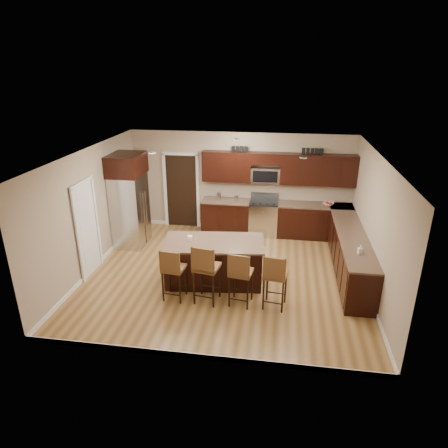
% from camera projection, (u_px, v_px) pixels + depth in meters
% --- Properties ---
extents(floor, '(6.00, 6.00, 0.00)m').
position_uv_depth(floor, '(225.00, 275.00, 8.83)').
color(floor, olive).
rests_on(floor, ground).
extents(ceiling, '(6.00, 6.00, 0.00)m').
position_uv_depth(ceiling, '(226.00, 154.00, 7.83)').
color(ceiling, silver).
rests_on(ceiling, wall_back).
extents(wall_back, '(6.00, 0.00, 6.00)m').
position_uv_depth(wall_back, '(240.00, 182.00, 10.86)').
color(wall_back, tan).
rests_on(wall_back, floor).
extents(wall_left, '(0.00, 5.50, 5.50)m').
position_uv_depth(wall_left, '(90.00, 211.00, 8.75)').
color(wall_left, tan).
rests_on(wall_left, floor).
extents(wall_right, '(0.00, 5.50, 5.50)m').
position_uv_depth(wall_right, '(375.00, 226.00, 7.91)').
color(wall_right, tan).
rests_on(wall_right, floor).
extents(base_cabinets, '(4.02, 3.96, 0.92)m').
position_uv_depth(base_cabinets, '(311.00, 235.00, 9.72)').
color(base_cabinets, black).
rests_on(base_cabinets, floor).
extents(upper_cabinets, '(4.00, 0.33, 0.80)m').
position_uv_depth(upper_cabinets, '(280.00, 168.00, 10.38)').
color(upper_cabinets, black).
rests_on(upper_cabinets, wall_back).
extents(range, '(0.76, 0.64, 1.11)m').
position_uv_depth(range, '(264.00, 218.00, 10.81)').
color(range, silver).
rests_on(range, floor).
extents(microwave, '(0.76, 0.31, 0.40)m').
position_uv_depth(microwave, '(265.00, 175.00, 10.53)').
color(microwave, silver).
rests_on(microwave, upper_cabinets).
extents(doorway, '(0.85, 0.03, 2.06)m').
position_uv_depth(doorway, '(182.00, 191.00, 11.19)').
color(doorway, black).
rests_on(doorway, floor).
extents(pantry_door, '(0.03, 0.80, 2.04)m').
position_uv_depth(pantry_door, '(87.00, 230.00, 8.59)').
color(pantry_door, white).
rests_on(pantry_door, floor).
extents(letter_decor, '(2.20, 0.03, 0.15)m').
position_uv_depth(letter_decor, '(275.00, 150.00, 10.23)').
color(letter_decor, black).
rests_on(letter_decor, upper_cabinets).
extents(island, '(2.18, 1.31, 0.92)m').
position_uv_depth(island, '(214.00, 263.00, 8.45)').
color(island, black).
rests_on(island, floor).
extents(stool_left, '(0.45, 0.45, 1.10)m').
position_uv_depth(stool_left, '(173.00, 269.00, 7.67)').
color(stool_left, brown).
rests_on(stool_left, floor).
extents(stool_mid, '(0.52, 0.52, 1.22)m').
position_uv_depth(stool_mid, '(205.00, 268.00, 7.55)').
color(stool_mid, brown).
rests_on(stool_mid, floor).
extents(stool_right, '(0.47, 0.47, 1.12)m').
position_uv_depth(stool_right, '(240.00, 273.00, 7.48)').
color(stool_right, brown).
rests_on(stool_right, floor).
extents(refrigerator, '(0.79, 0.98, 2.35)m').
position_uv_depth(refrigerator, '(129.00, 200.00, 9.94)').
color(refrigerator, silver).
rests_on(refrigerator, floor).
extents(floor_mat, '(0.96, 0.64, 0.01)m').
position_uv_depth(floor_mat, '(248.00, 240.00, 10.60)').
color(floor_mat, brown).
rests_on(floor_mat, floor).
extents(fruit_bowl, '(0.37, 0.37, 0.07)m').
position_uv_depth(fruit_bowl, '(328.00, 204.00, 10.40)').
color(fruit_bowl, silver).
rests_on(fruit_bowl, base_cabinets).
extents(soap_bottle, '(0.09, 0.09, 0.18)m').
position_uv_depth(soap_bottle, '(360.00, 250.00, 7.71)').
color(soap_bottle, '#B2B2B2').
rests_on(soap_bottle, base_cabinets).
extents(canister_tall, '(0.12, 0.12, 0.20)m').
position_uv_depth(canister_tall, '(219.00, 196.00, 10.78)').
color(canister_tall, silver).
rests_on(canister_tall, base_cabinets).
extents(canister_short, '(0.11, 0.11, 0.15)m').
position_uv_depth(canister_short, '(236.00, 198.00, 10.72)').
color(canister_short, silver).
rests_on(canister_short, base_cabinets).
extents(island_jar, '(0.10, 0.10, 0.10)m').
position_uv_depth(island_jar, '(190.00, 238.00, 8.32)').
color(island_jar, white).
rests_on(island_jar, island).
extents(stool_extra, '(0.47, 0.47, 1.12)m').
position_uv_depth(stool_extra, '(275.00, 276.00, 7.39)').
color(stool_extra, brown).
rests_on(stool_extra, floor).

